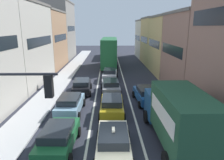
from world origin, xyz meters
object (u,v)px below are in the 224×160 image
Objects in this scene: traffic_light_pole at (0,115)px; sedan_left_lane_front at (58,137)px; taxi_centre_lane_front at (113,141)px; sedan_centre_lane_second at (112,105)px; bus_far_queue_secondary at (110,50)px; sedan_right_lane_behind_truck at (146,94)px; pedestrian_near_kerb at (48,80)px; wagon_left_lane_second at (70,104)px; sedan_left_lane_third at (82,86)px; bus_mid_queue_primary at (109,51)px; removalist_box_truck at (177,114)px; coupe_centre_lane_fourth at (110,74)px; hatchback_centre_lane_third at (111,86)px.

traffic_light_pole is 4.88m from sedan_left_lane_front.
taxi_centre_lane_front is 1.00× the size of sedan_centre_lane_second.
sedan_right_lane_behind_truck is at bearing -173.73° from bus_far_queue_secondary.
taxi_centre_lane_front is 3.24m from sedan_left_lane_front.
taxi_centre_lane_front is at bearing 35.95° from traffic_light_pole.
sedan_left_lane_front is (1.13, 3.66, -3.02)m from traffic_light_pole.
pedestrian_near_kerb is (-7.48, -25.20, -0.81)m from bus_far_queue_secondary.
sedan_centre_lane_second is at bearing 180.00° from bus_far_queue_secondary.
bus_far_queue_secondary reaches higher than sedan_left_lane_front.
taxi_centre_lane_front reaches higher than sedan_centre_lane_second.
bus_far_queue_secondary is 26.30m from pedestrian_near_kerb.
wagon_left_lane_second and sedan_left_lane_third have the same top height.
pedestrian_near_kerb is (-7.34, 13.23, 0.15)m from taxi_centre_lane_front.
bus_mid_queue_primary is (-0.08, 20.10, 2.03)m from sedan_centre_lane_second.
removalist_box_truck is 12.55m from sedan_left_lane_third.
bus_mid_queue_primary reaches higher than sedan_left_lane_third.
sedan_right_lane_behind_truck is at bearing -50.36° from sedan_centre_lane_second.
sedan_right_lane_behind_truck is at bearing -118.46° from sedan_left_lane_third.
sedan_centre_lane_second is 3.51m from wagon_left_lane_second.
bus_mid_queue_primary is (-3.88, 24.72, 0.86)m from removalist_box_truck.
coupe_centre_lane_fourth is 8.85m from bus_mid_queue_primary.
wagon_left_lane_second is at bearing 55.05° from removalist_box_truck.
removalist_box_truck is 1.78× the size of sedan_centre_lane_second.
sedan_centre_lane_second and sedan_right_lane_behind_truck have the same top height.
removalist_box_truck reaches higher than sedan_left_lane_third.
sedan_left_lane_front is 1.00× the size of sedan_centre_lane_second.
wagon_left_lane_second is (0.86, 9.06, -3.02)m from traffic_light_pole.
coupe_centre_lane_fourth and sedan_right_lane_behind_truck have the same top height.
coupe_centre_lane_fourth is at bearing 78.02° from traffic_light_pole.
pedestrian_near_kerb is (-7.37, 7.63, 0.15)m from sedan_centre_lane_second.
removalist_box_truck is 1.78× the size of wagon_left_lane_second.
wagon_left_lane_second is (-7.29, 4.95, -1.18)m from removalist_box_truck.
sedan_centre_lane_second is at bearing 38.65° from removalist_box_truck.
traffic_light_pole is 1.25× the size of sedan_right_lane_behind_truck.
taxi_centre_lane_front reaches higher than coupe_centre_lane_fourth.
sedan_right_lane_behind_truck is 30.37m from bus_far_queue_secondary.
traffic_light_pole is 0.52× the size of bus_far_queue_secondary.
bus_mid_queue_primary reaches higher than sedan_centre_lane_second.
removalist_box_truck is 4.66× the size of pedestrian_near_kerb.
removalist_box_truck is 16.61m from pedestrian_near_kerb.
pedestrian_near_kerb is at bearing 61.40° from sedan_right_lane_behind_truck.
sedan_centre_lane_second is 1.00× the size of wagon_left_lane_second.
hatchback_centre_lane_third is 14.68m from bus_mid_queue_primary.
sedan_left_lane_front is 10.12m from sedan_right_lane_behind_truck.
sedan_right_lane_behind_truck is (3.35, 8.24, -0.00)m from taxi_centre_lane_front.
pedestrian_near_kerb is at bearing 71.21° from hatchback_centre_lane_third.
wagon_left_lane_second is at bearing 143.71° from hatchback_centre_lane_third.
sedan_left_lane_front is at bearing 172.76° from coupe_centre_lane_fourth.
bus_mid_queue_primary is 1.00× the size of bus_far_queue_secondary.
coupe_centre_lane_fourth is (3.43, 11.15, 0.00)m from wagon_left_lane_second.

